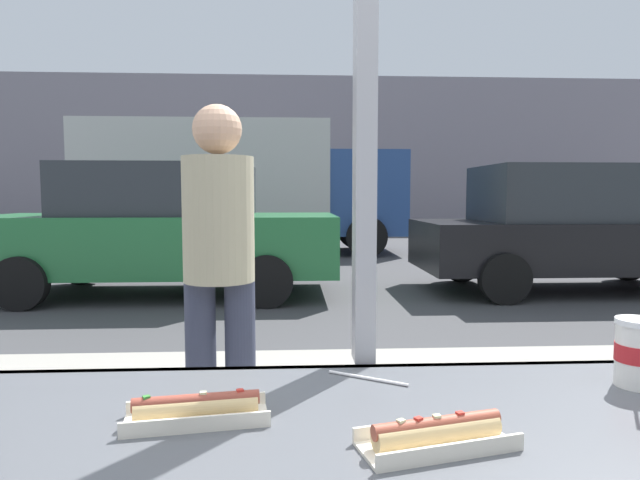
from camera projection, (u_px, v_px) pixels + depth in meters
name	position (u px, v px, depth m)	size (l,w,h in m)	color
ground_plane	(302.00, 274.00, 9.30)	(60.00, 60.00, 0.00)	#424244
sidewalk_strip	(325.00, 434.00, 2.93)	(16.00, 2.80, 0.12)	#9E998E
building_facade_far	(296.00, 155.00, 20.75)	(28.00, 1.20, 5.78)	gray
soda_cup_left	(637.00, 351.00, 1.15)	(0.09, 0.09, 0.30)	silver
hotdog_tray_near	(437.00, 434.00, 0.87)	(0.27, 0.16, 0.05)	beige
hotdog_tray_far	(197.00, 409.00, 0.97)	(0.27, 0.14, 0.05)	beige
loose_straw	(368.00, 378.00, 1.19)	(0.01, 0.01, 0.19)	white
parked_car_green	(162.00, 229.00, 7.31)	(4.65, 2.06, 1.76)	#236B38
parked_car_black	(571.00, 229.00, 7.61)	(4.35, 1.95, 1.76)	black
box_truck	(238.00, 183.00, 12.59)	(7.30, 2.44, 3.00)	beige
pedestrian	(219.00, 261.00, 2.45)	(0.32, 0.32, 1.63)	#313549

